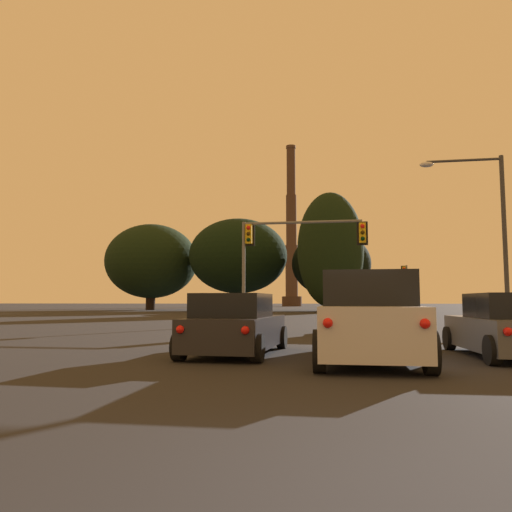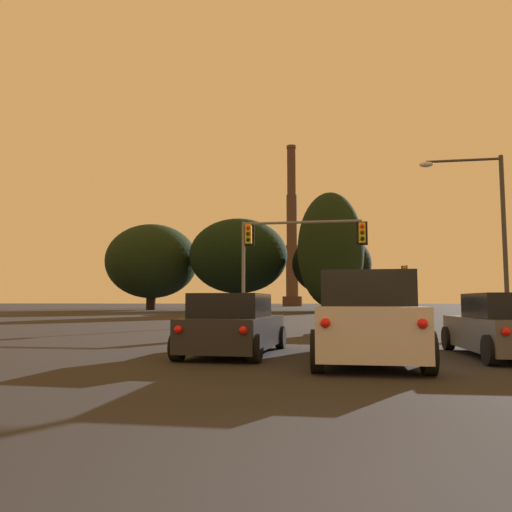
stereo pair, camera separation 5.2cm
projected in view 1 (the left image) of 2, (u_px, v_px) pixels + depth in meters
hatchback_right_lane_second at (508, 328)px, 11.20m from camera, size 2.07×4.17×1.44m
sedan_center_lane_front at (361, 317)px, 18.79m from camera, size 2.10×4.75×1.43m
suv_center_lane_second at (367, 318)px, 10.60m from camera, size 2.12×4.91×1.86m
hatchback_left_lane_second at (236, 326)px, 11.86m from camera, size 2.05×4.16×1.44m
traffic_light_far_right at (406, 281)px, 54.60m from camera, size 0.78×0.50×5.23m
traffic_light_overhead_left at (286, 244)px, 26.52m from camera, size 6.78×0.50×5.55m
street_lamp at (489, 220)px, 22.88m from camera, size 3.73×0.36×7.98m
smokestack at (291, 242)px, 132.35m from camera, size 5.20×5.20×43.20m
treeline_center_right at (331, 264)px, 68.24m from camera, size 10.78×9.70×10.83m
treeline_far_right at (238, 256)px, 70.17m from camera, size 13.86×12.47×12.91m
treeline_center_left at (330, 250)px, 59.44m from camera, size 7.88×7.09×14.34m
treeline_right_mid at (151, 261)px, 74.90m from camera, size 13.88×12.49×12.86m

